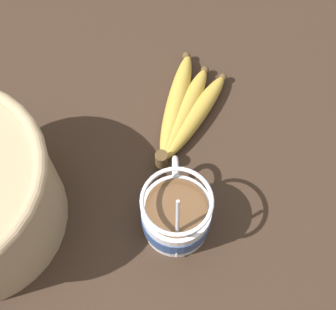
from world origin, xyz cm
name	(u,v)px	position (x,y,z in cm)	size (l,w,h in cm)	color
table	(190,170)	(0.00, 0.00, 1.45)	(95.67, 95.67, 2.89)	#332319
coffee_mug	(176,215)	(-9.65, 2.59, 7.07)	(14.15, 10.03, 14.79)	silver
banana_bunch	(185,110)	(9.41, 0.64, 4.52)	(22.63, 13.46, 4.08)	#4C381E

